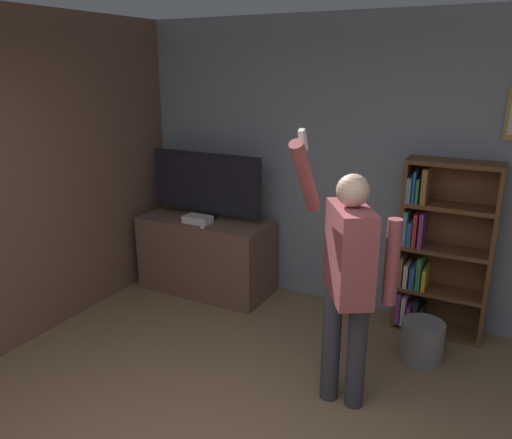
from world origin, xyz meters
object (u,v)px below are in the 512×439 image
(game_console, at_px, (198,219))
(person, at_px, (348,270))
(bookshelf, at_px, (436,252))
(waste_bin, at_px, (422,341))
(television, at_px, (206,185))

(game_console, height_order, person, person)
(game_console, distance_m, bookshelf, 2.22)
(game_console, xyz_separation_m, waste_bin, (2.22, -0.18, -0.64))
(game_console, bearing_deg, waste_bin, -4.70)
(game_console, relative_size, waste_bin, 0.80)
(waste_bin, bearing_deg, game_console, 175.30)
(bookshelf, distance_m, waste_bin, 0.79)
(television, bearing_deg, bookshelf, 4.95)
(television, bearing_deg, waste_bin, -9.13)
(bookshelf, xyz_separation_m, person, (-0.36, -1.33, 0.26))
(bookshelf, bearing_deg, game_console, -170.53)
(bookshelf, relative_size, person, 0.80)
(game_console, bearing_deg, person, -27.91)
(bookshelf, height_order, person, person)
(television, xyz_separation_m, waste_bin, (2.23, -0.36, -0.95))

